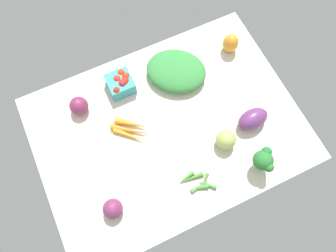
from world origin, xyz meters
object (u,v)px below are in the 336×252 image
red_onion_center (113,209)px  carrot_bunch (131,129)px  red_onion_near_basket (79,106)px  heirloom_tomato_green (226,140)px  eggplant (253,119)px  broccoli_head (264,160)px  okra_pile (197,183)px  bell_pepper_orange (230,43)px  leafy_greens_clump (176,71)px  berry_basket (121,83)px

red_onion_center → carrot_bunch: bearing=-124.6°
red_onion_near_basket → heirloom_tomato_green: heirloom_tomato_green is taller
eggplant → broccoli_head: size_ratio=1.09×
red_onion_center → broccoli_head: bearing=172.0°
okra_pile → bell_pepper_orange: (-39.27, -46.28, 3.65)cm
red_onion_near_basket → okra_pile: bearing=121.7°
heirloom_tomato_green → leafy_greens_clump: size_ratio=0.31×
red_onion_center → okra_pile: size_ratio=0.56×
okra_pile → eggplant: bearing=-157.8°
red_onion_near_basket → carrot_bunch: size_ratio=0.48×
heirloom_tomato_green → bell_pepper_orange: bell_pepper_orange is taller
heirloom_tomato_green → red_onion_center: heirloom_tomato_green is taller
heirloom_tomato_green → eggplant: bearing=-167.7°
red_onion_near_basket → berry_basket: berry_basket is taller
heirloom_tomato_green → carrot_bunch: 37.02cm
red_onion_center → leafy_greens_clump: 60.20cm
heirloom_tomato_green → berry_basket: heirloom_tomato_green is taller
red_onion_center → leafy_greens_clump: bearing=-137.6°
heirloom_tomato_green → broccoli_head: bearing=119.7°
bell_pepper_orange → berry_basket: (49.27, -2.77, -0.71)cm
red_onion_near_basket → eggplant: (-59.58, 34.29, 0.21)cm
eggplant → okra_pile: bearing=-160.7°
red_onion_near_basket → carrot_bunch: (-15.04, 17.06, -2.40)cm
okra_pile → bell_pepper_orange: 60.80cm
leafy_greens_clump → broccoli_head: 50.00cm
red_onion_near_basket → bell_pepper_orange: bearing=179.6°
red_onion_near_basket → eggplant: bearing=150.1°
red_onion_near_basket → okra_pile: 55.12cm
red_onion_near_basket → eggplant: 68.74cm
red_onion_center → berry_basket: (-21.54, -44.88, 0.20)cm
red_onion_center → carrot_bunch: red_onion_center is taller
carrot_bunch → okra_pile: carrot_bunch is taller
red_onion_center → eggplant: size_ratio=0.58×
heirloom_tomato_green → bell_pepper_orange: 42.97cm
red_onion_center → eggplant: 62.71cm
leafy_greens_clump → okra_pile: bearing=73.9°
carrot_bunch → eggplant: bearing=158.8°
red_onion_near_basket → carrot_bunch: 22.87cm
leafy_greens_clump → okra_pile: leafy_greens_clump is taller
heirloom_tomato_green → eggplant: size_ratio=0.62×
leafy_greens_clump → carrot_bunch: bearing=29.2°
okra_pile → eggplant: size_ratio=1.02×
carrot_bunch → leafy_greens_clump: leafy_greens_clump is taller
okra_pile → broccoli_head: size_ratio=1.12×
okra_pile → bell_pepper_orange: size_ratio=1.41×
bell_pepper_orange → heirloom_tomato_green: bearing=58.8°
okra_pile → berry_basket: berry_basket is taller
red_onion_center → okra_pile: 31.93cm
leafy_greens_clump → bell_pepper_orange: 26.40cm
berry_basket → bell_pepper_orange: bearing=176.8°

